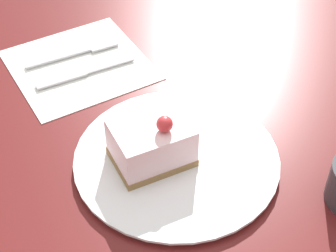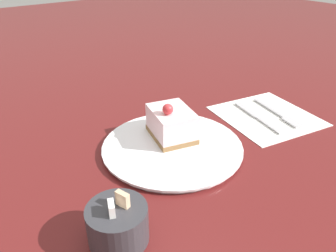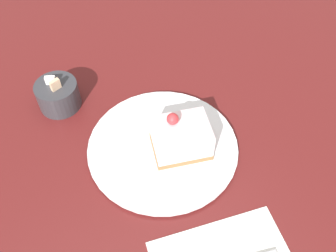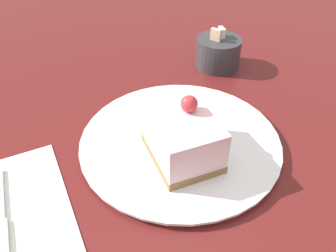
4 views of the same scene
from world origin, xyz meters
name	(u,v)px [view 3 (image 3 of 4)]	position (x,y,z in m)	size (l,w,h in m)	color
ground_plane	(164,163)	(0.00, 0.00, 0.00)	(4.00, 4.00, 0.00)	#5B1919
plate	(163,147)	(0.03, -0.01, 0.01)	(0.28, 0.28, 0.01)	white
cake_slice	(181,138)	(0.01, -0.04, 0.04)	(0.10, 0.12, 0.08)	olive
sugar_bowl	(58,95)	(0.23, 0.12, 0.03)	(0.09, 0.09, 0.08)	#333338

